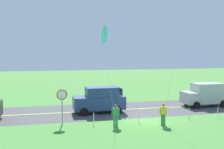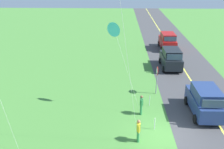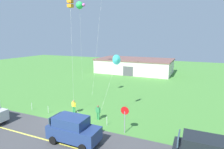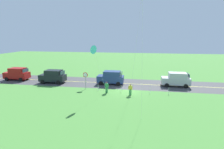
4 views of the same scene
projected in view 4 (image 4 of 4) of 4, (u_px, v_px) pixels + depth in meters
The scene contains 15 objects.
ground_plane at pixel (127, 91), 27.09m from camera, with size 120.00×120.00×0.10m, color #478438.
asphalt_road at pixel (129, 84), 30.93m from camera, with size 120.00×7.00×0.00m, color #424244.
road_centre_stripe at pixel (129, 84), 30.93m from camera, with size 120.00×0.16×0.00m, color #E5E04C.
car_suv_foreground at pixel (111, 77), 30.49m from camera, with size 4.40×2.12×2.24m.
car_parked_east_far at pixel (17, 74), 33.43m from camera, with size 4.40×2.12×2.24m.
car_parked_west_near at pixel (176, 79), 29.22m from camera, with size 4.40×2.12×2.24m.
car_parked_east_near at pixel (53, 76), 31.38m from camera, with size 4.40×2.12×2.24m.
stop_sign at pixel (86, 77), 27.81m from camera, with size 0.76×0.08×2.56m.
person_adult_near at pixel (130, 89), 24.93m from camera, with size 0.58×0.22×1.60m.
person_adult_companion at pixel (107, 87), 25.90m from camera, with size 0.58×0.22×1.60m.
kite_blue_mid at pixel (93, 50), 22.93m from camera, with size 1.70×2.67×6.87m.
fence_post_0 at pixel (169, 91), 25.35m from camera, with size 0.05×0.05×0.90m, color silver.
fence_post_1 at pixel (150, 90), 25.76m from camera, with size 0.05×0.05×0.90m, color silver.
fence_post_2 at pixel (121, 89), 26.42m from camera, with size 0.05×0.05×0.90m, color silver.
fence_post_3 at pixel (98, 88), 26.98m from camera, with size 0.05×0.05×0.90m, color silver.
Camera 4 is at (-2.14, 25.96, 8.07)m, focal length 29.17 mm.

